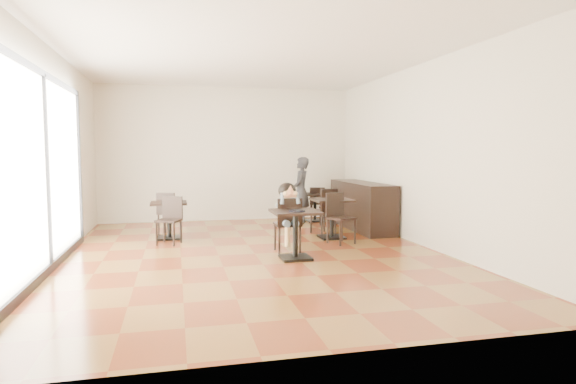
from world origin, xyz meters
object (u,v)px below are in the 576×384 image
object	(u,v)px
cafe_table_left	(169,220)
chair_back_a	(318,203)
cafe_table_back	(315,207)
chair_mid_b	(341,219)
chair_back_b	(327,207)
child_chair	(287,225)
child_table	(295,235)
chair_left_a	(169,213)
chair_left_b	(169,221)
chair_mid_a	(323,211)
cafe_table_mid	(332,219)
adult_patron	(301,191)
child	(287,218)

from	to	relation	value
cafe_table_left	chair_back_a	world-z (taller)	chair_back_a
cafe_table_back	chair_mid_b	bearing A→B (deg)	-96.55
chair_back_b	child_chair	bearing A→B (deg)	-99.38
child_table	cafe_table_left	distance (m)	2.93
chair_mid_b	chair_left_a	size ratio (longest dim) A/B	1.07
chair_mid_b	cafe_table_back	bearing A→B (deg)	61.50
chair_left_b	chair_mid_a	bearing A→B (deg)	31.74
cafe_table_back	chair_left_b	distance (m)	3.97
cafe_table_mid	chair_mid_a	bearing A→B (deg)	90.00
cafe_table_mid	chair_left_b	size ratio (longest dim) A/B	0.89
chair_left_a	chair_back_b	bearing A→B (deg)	-148.93
chair_left_a	chair_back_b	size ratio (longest dim) A/B	1.05
chair_mid_b	chair_left_b	distance (m)	3.10
chair_mid_b	chair_back_a	bearing A→B (deg)	59.42
adult_patron	cafe_table_left	distance (m)	3.23
chair_mid_a	chair_left_b	size ratio (longest dim) A/B	1.07
chair_left_b	child_table	bearing A→B (deg)	-17.76
child	chair_back_b	bearing A→B (deg)	59.88
child	cafe_table_back	bearing A→B (deg)	66.24
adult_patron	chair_mid_a	distance (m)	1.41
child_chair	cafe_table_back	world-z (taller)	child_chair
chair_mid_a	chair_left_a	size ratio (longest dim) A/B	1.07
chair_left_b	chair_left_a	bearing A→B (deg)	113.21
chair_left_a	chair_left_b	size ratio (longest dim) A/B	1.00
child_chair	cafe_table_left	size ratio (longest dim) A/B	1.29
child_chair	child	size ratio (longest dim) A/B	0.79
child_chair	chair_back_b	bearing A→B (deg)	-120.12
cafe_table_left	chair_mid_b	distance (m)	3.26
child_table	chair_back_b	size ratio (longest dim) A/B	0.94
cafe_table_mid	cafe_table_back	distance (m)	2.25
child	cafe_table_back	size ratio (longest dim) A/B	1.71
cafe_table_back	chair_mid_a	distance (m)	1.71
child_table	chair_left_b	xyz separation A→B (m)	(-1.92, 1.67, 0.05)
cafe_table_back	chair_back_b	distance (m)	0.57
cafe_table_mid	cafe_table_left	distance (m)	3.10
child_chair	cafe_table_back	distance (m)	3.55
chair_mid_b	child	bearing A→B (deg)	-178.90
child_chair	chair_mid_a	bearing A→B (deg)	-125.24
cafe_table_mid	adult_patron	bearing A→B (deg)	93.02
cafe_table_back	chair_left_b	size ratio (longest dim) A/B	0.79
child_chair	chair_left_b	xyz separation A→B (m)	(-1.92, 1.12, -0.03)
adult_patron	chair_back_a	bearing A→B (deg)	153.73
child	chair_mid_b	xyz separation A→B (m)	(1.11, 0.47, -0.12)
child_chair	cafe_table_left	distance (m)	2.55
child	chair_left_a	bearing A→B (deg)	130.89
chair_mid_a	chair_back_a	world-z (taller)	chair_mid_a
adult_patron	chair_left_b	size ratio (longest dim) A/B	1.81
cafe_table_mid	cafe_table_back	world-z (taller)	cafe_table_mid
cafe_table_mid	chair_mid_b	world-z (taller)	chair_mid_b
cafe_table_back	chair_mid_a	size ratio (longest dim) A/B	0.73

